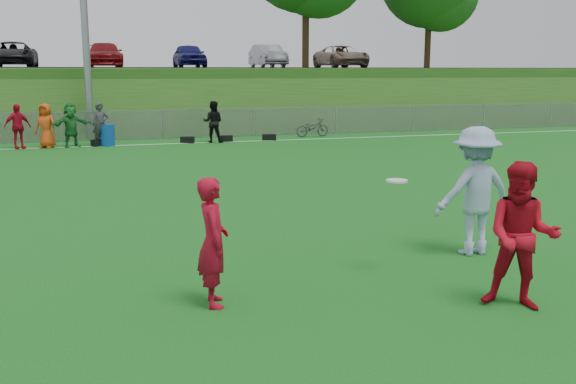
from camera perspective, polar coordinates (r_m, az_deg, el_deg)
name	(u,v)px	position (r m, az deg, el deg)	size (l,w,h in m)	color
ground	(321,281)	(9.12, 3.00, -7.91)	(120.00, 120.00, 0.00)	#125717
sideline_far	(169,144)	(26.44, -10.53, 4.24)	(60.00, 0.10, 0.01)	white
fence	(163,124)	(28.36, -11.05, 5.96)	(58.00, 0.06, 1.30)	gray
berm	(142,95)	(39.25, -12.85, 8.41)	(120.00, 18.00, 3.00)	#1F5718
parking_lot	(138,68)	(41.22, -13.16, 10.65)	(120.00, 12.00, 0.10)	black
car_row	(119,55)	(40.16, -14.80, 11.68)	(32.04, 5.18, 1.44)	white
spectator_row	(93,125)	(26.19, -16.91, 5.75)	(8.49, 1.03, 1.69)	red
gear_bags	(197,140)	(26.68, -8.10, 4.64)	(7.56, 0.55, 0.26)	black
player_red_left	(213,242)	(8.05, -6.68, -4.43)	(0.60, 0.39, 1.64)	#A40B20
player_red_center	(522,236)	(8.38, 20.09, -3.71)	(0.89, 0.70, 1.84)	#B50C1C
player_blue	(475,191)	(10.63, 16.26, 0.08)	(1.33, 0.76, 2.06)	#95ABD0
frisbee	(397,181)	(9.29, 9.65, 0.99)	(0.31, 0.31, 0.03)	white
recycling_bin	(107,135)	(26.26, -15.75, 4.89)	(0.56, 0.56, 0.84)	#0E4099
bicycle	(312,128)	(28.83, 2.18, 5.74)	(0.54, 1.54, 0.81)	#2E2D30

